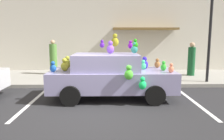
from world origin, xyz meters
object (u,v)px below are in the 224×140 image
at_px(plush_covered_car, 111,75).
at_px(pedestrian_walking_past, 53,59).
at_px(street_lamp_post, 211,23).
at_px(pedestrian_near_shopfront, 191,60).
at_px(teddy_bear_on_sidewalk, 149,75).

xyz_separation_m(plush_covered_car, pedestrian_walking_past, (-2.97, 4.10, 0.17)).
height_order(street_lamp_post, pedestrian_near_shopfront, street_lamp_post).
height_order(plush_covered_car, teddy_bear_on_sidewalk, plush_covered_car).
xyz_separation_m(teddy_bear_on_sidewalk, street_lamp_post, (2.59, -0.00, 2.26)).
height_order(plush_covered_car, pedestrian_near_shopfront, plush_covered_car).
height_order(street_lamp_post, pedestrian_walking_past, street_lamp_post).
distance_m(street_lamp_post, pedestrian_near_shopfront, 2.40).
relative_size(plush_covered_car, pedestrian_walking_past, 2.36).
bearing_deg(pedestrian_near_shopfront, teddy_bear_on_sidewalk, -146.80).
relative_size(teddy_bear_on_sidewalk, street_lamp_post, 0.15).
height_order(pedestrian_near_shopfront, pedestrian_walking_past, pedestrian_walking_past).
relative_size(teddy_bear_on_sidewalk, pedestrian_walking_past, 0.35).
distance_m(plush_covered_car, teddy_bear_on_sidewalk, 2.66).
bearing_deg(pedestrian_walking_past, street_lamp_post, -16.10).
bearing_deg(street_lamp_post, pedestrian_near_shopfront, 94.28).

